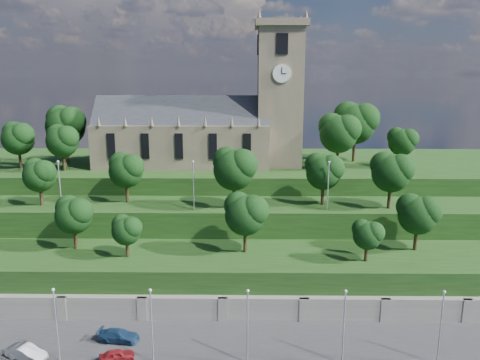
{
  "coord_description": "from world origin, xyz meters",
  "views": [
    {
      "loc": [
        7.76,
        -41.56,
        31.84
      ],
      "look_at": [
        6.88,
        30.0,
        15.65
      ],
      "focal_mm": 35.0,
      "sensor_mm": 36.0,
      "label": 1
    }
  ],
  "objects_px": {
    "car_left": "(117,355)",
    "church": "(209,125)",
    "car_right": "(119,336)",
    "car_middle": "(26,353)"
  },
  "relations": [
    {
      "from": "church",
      "to": "car_left",
      "type": "bearing_deg",
      "value": -98.8
    },
    {
      "from": "church",
      "to": "car_right",
      "type": "distance_m",
      "value": 44.87
    },
    {
      "from": "car_middle",
      "to": "car_left",
      "type": "bearing_deg",
      "value": -70.1
    },
    {
      "from": "car_middle",
      "to": "car_right",
      "type": "height_order",
      "value": "car_middle"
    },
    {
      "from": "car_left",
      "to": "church",
      "type": "bearing_deg",
      "value": -27.12
    },
    {
      "from": "car_left",
      "to": "car_right",
      "type": "distance_m",
      "value": 3.83
    },
    {
      "from": "car_left",
      "to": "car_right",
      "type": "relative_size",
      "value": 0.78
    },
    {
      "from": "car_middle",
      "to": "car_right",
      "type": "bearing_deg",
      "value": -47.41
    },
    {
      "from": "car_left",
      "to": "car_right",
      "type": "xyz_separation_m",
      "value": [
        -0.79,
        3.75,
        0.06
      ]
    },
    {
      "from": "church",
      "to": "car_middle",
      "type": "bearing_deg",
      "value": -110.92
    }
  ]
}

